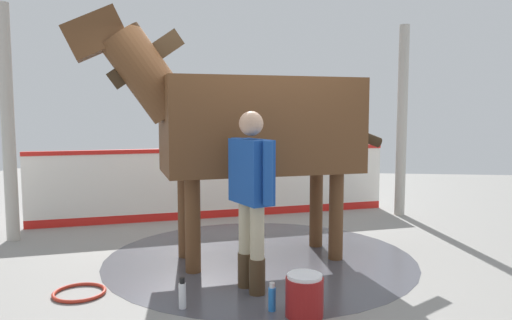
{
  "coord_description": "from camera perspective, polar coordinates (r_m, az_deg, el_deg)",
  "views": [
    {
      "loc": [
        -0.59,
        5.41,
        1.66
      ],
      "look_at": [
        -0.03,
        0.47,
        1.17
      ],
      "focal_mm": 34.72,
      "sensor_mm": 36.0,
      "label": 1
    }
  ],
  "objects": [
    {
      "name": "barrier_wall",
      "position": [
        7.75,
        -4.34,
        -2.92
      ],
      "size": [
        5.21,
        2.24,
        1.1
      ],
      "color": "white",
      "rests_on": "ground"
    },
    {
      "name": "roof_post_near",
      "position": [
        6.99,
        -26.67,
        3.73
      ],
      "size": [
        0.16,
        0.16,
        3.0
      ],
      "primitive_type": "cylinder",
      "color": "#B7B2A8",
      "rests_on": "ground"
    },
    {
      "name": "handler",
      "position": [
        4.51,
        -0.56,
        -3.32
      ],
      "size": [
        0.46,
        0.56,
        1.66
      ],
      "rotation": [
        0.0,
        0.0,
        3.78
      ],
      "color": "#47331E",
      "rests_on": "ground"
    },
    {
      "name": "roof_post_far",
      "position": [
        8.17,
        16.46,
        4.29
      ],
      "size": [
        0.16,
        0.16,
        3.0
      ],
      "primitive_type": "cylinder",
      "color": "#B7B2A8",
      "rests_on": "ground"
    },
    {
      "name": "bottle_spray",
      "position": [
        4.27,
        1.86,
        -15.6
      ],
      "size": [
        0.06,
        0.06,
        0.24
      ],
      "color": "blue",
      "rests_on": "ground"
    },
    {
      "name": "ground_plane",
      "position": [
        5.69,
        0.21,
        -11.41
      ],
      "size": [
        16.0,
        16.0,
        0.02
      ],
      "primitive_type": "cube",
      "color": "gray"
    },
    {
      "name": "bottle_shampoo",
      "position": [
        4.36,
        -8.49,
        -15.07
      ],
      "size": [
        0.06,
        0.06,
        0.27
      ],
      "color": "white",
      "rests_on": "ground"
    },
    {
      "name": "wash_bucket",
      "position": [
        4.18,
        5.6,
        -15.26
      ],
      "size": [
        0.31,
        0.31,
        0.35
      ],
      "color": "maroon",
      "rests_on": "ground"
    },
    {
      "name": "horse",
      "position": [
        5.45,
        -0.85,
        4.25
      ],
      "size": [
        3.35,
        1.79,
        2.7
      ],
      "rotation": [
        0.0,
        0.0,
        0.4
      ],
      "color": "brown",
      "rests_on": "ground"
    },
    {
      "name": "hose_coil",
      "position": [
        4.92,
        -19.69,
        -14.17
      ],
      "size": [
        0.48,
        0.48,
        0.03
      ],
      "primitive_type": "torus",
      "color": "#B72D1E",
      "rests_on": "ground"
    },
    {
      "name": "wet_patch",
      "position": [
        5.73,
        0.45,
        -11.18
      ],
      "size": [
        3.49,
        3.49,
        0.0
      ],
      "primitive_type": "cylinder",
      "color": "#4C4C54",
      "rests_on": "ground"
    }
  ]
}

